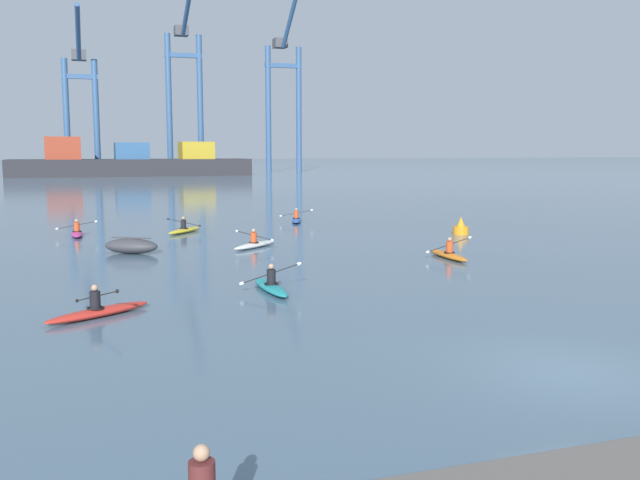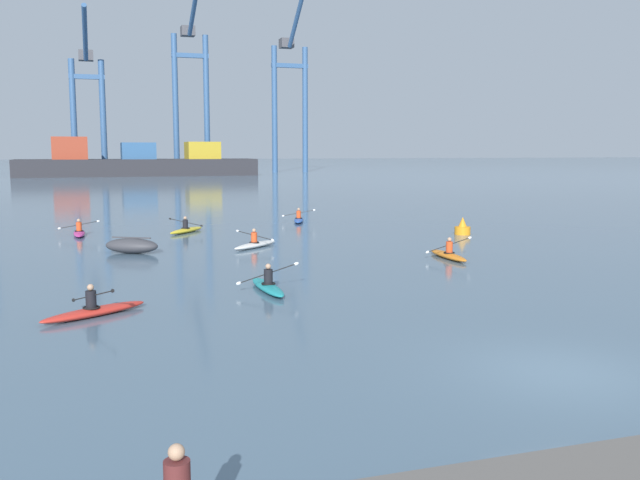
# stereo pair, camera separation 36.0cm
# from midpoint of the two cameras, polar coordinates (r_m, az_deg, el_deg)

# --- Properties ---
(ground_plane) EXTENTS (800.00, 800.00, 0.00)m
(ground_plane) POSITION_cam_midpoint_polar(r_m,az_deg,el_deg) (16.20, 19.06, -10.16)
(ground_plane) COLOR slate
(container_barge) EXTENTS (44.10, 9.57, 7.26)m
(container_barge) POSITION_cam_midpoint_polar(r_m,az_deg,el_deg) (137.54, -15.23, 6.06)
(container_barge) COLOR #28282D
(container_barge) RESTS_ON ground
(gantry_crane_west_mid) EXTENTS (6.76, 18.36, 30.50)m
(gantry_crane_west_mid) POSITION_cam_midpoint_polar(r_m,az_deg,el_deg) (147.21, -19.00, 11.14)
(gantry_crane_west_mid) COLOR #335684
(gantry_crane_west_mid) RESTS_ON ground
(gantry_crane_east_mid) EXTENTS (7.66, 20.04, 38.15)m
(gantry_crane_east_mid) POSITION_cam_midpoint_polar(r_m,az_deg,el_deg) (150.91, -11.04, 12.65)
(gantry_crane_east_mid) COLOR #335684
(gantry_crane_east_mid) RESTS_ON ground
(gantry_crane_east) EXTENTS (8.14, 14.95, 36.87)m
(gantry_crane_east) POSITION_cam_midpoint_polar(r_m,az_deg,el_deg) (155.45, -3.03, 12.18)
(gantry_crane_east) COLOR #335684
(gantry_crane_east) RESTS_ON ground
(capsized_dinghy) EXTENTS (2.80, 2.27, 0.76)m
(capsized_dinghy) POSITION_cam_midpoint_polar(r_m,az_deg,el_deg) (33.65, -15.43, -0.48)
(capsized_dinghy) COLOR #38383D
(capsized_dinghy) RESTS_ON ground
(channel_buoy) EXTENTS (0.90, 0.90, 1.00)m
(channel_buoy) POSITION_cam_midpoint_polar(r_m,az_deg,el_deg) (40.66, 11.15, 0.96)
(channel_buoy) COLOR orange
(channel_buoy) RESTS_ON ground
(kayak_red) EXTENTS (3.20, 2.32, 0.96)m
(kayak_red) POSITION_cam_midpoint_polar(r_m,az_deg,el_deg) (21.24, -18.08, -5.51)
(kayak_red) COLOR red
(kayak_red) RESTS_ON ground
(kayak_white) EXTENTS (2.92, 2.74, 0.95)m
(kayak_white) POSITION_cam_midpoint_polar(r_m,az_deg,el_deg) (34.59, -5.64, -0.34)
(kayak_white) COLOR silver
(kayak_white) RESTS_ON ground
(kayak_teal) EXTENTS (2.23, 3.41, 0.96)m
(kayak_teal) POSITION_cam_midpoint_polar(r_m,az_deg,el_deg) (23.91, -4.48, -3.76)
(kayak_teal) COLOR teal
(kayak_teal) RESTS_ON ground
(kayak_orange) EXTENTS (2.22, 3.43, 0.97)m
(kayak_orange) POSITION_cam_midpoint_polar(r_m,az_deg,el_deg) (31.56, 10.10, -1.16)
(kayak_orange) COLOR orange
(kayak_orange) RESTS_ON ground
(kayak_yellow) EXTENTS (2.57, 3.04, 0.95)m
(kayak_yellow) POSITION_cam_midpoint_polar(r_m,az_deg,el_deg) (41.50, -11.23, 0.82)
(kayak_yellow) COLOR yellow
(kayak_yellow) RESTS_ON ground
(kayak_magenta) EXTENTS (2.27, 3.40, 0.95)m
(kayak_magenta) POSITION_cam_midpoint_polar(r_m,az_deg,el_deg) (41.59, -19.43, 0.56)
(kayak_magenta) COLOR #C13384
(kayak_magenta) RESTS_ON ground
(kayak_blue) EXTENTS (2.16, 3.42, 0.95)m
(kayak_blue) POSITION_cam_midpoint_polar(r_m,az_deg,el_deg) (46.87, -2.16, 1.69)
(kayak_blue) COLOR #2856B2
(kayak_blue) RESTS_ON ground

